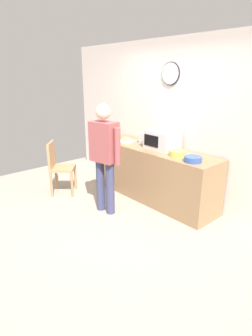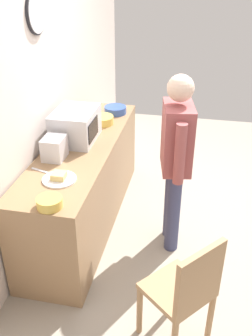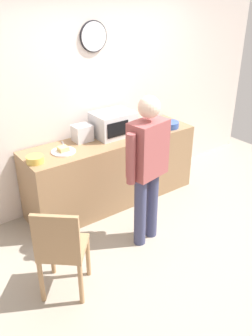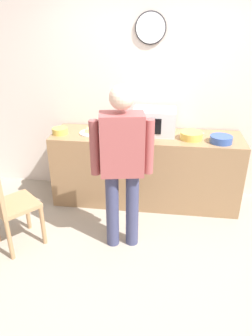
# 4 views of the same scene
# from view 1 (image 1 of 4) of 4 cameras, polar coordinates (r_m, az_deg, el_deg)

# --- Properties ---
(ground_plane) EXTENTS (6.00, 6.00, 0.00)m
(ground_plane) POSITION_cam_1_polar(r_m,az_deg,el_deg) (4.07, -5.24, -11.52)
(ground_plane) COLOR #9E9384
(back_wall) EXTENTS (5.40, 0.13, 2.60)m
(back_wall) POSITION_cam_1_polar(r_m,az_deg,el_deg) (4.68, 10.46, 9.35)
(back_wall) COLOR silver
(back_wall) RESTS_ON ground_plane
(kitchen_counter) EXTENTS (2.27, 0.62, 0.89)m
(kitchen_counter) POSITION_cam_1_polar(r_m,az_deg,el_deg) (4.70, 5.79, -1.23)
(kitchen_counter) COLOR #93704C
(kitchen_counter) RESTS_ON ground_plane
(microwave) EXTENTS (0.50, 0.39, 0.30)m
(microwave) POSITION_cam_1_polar(r_m,az_deg,el_deg) (4.53, 7.43, 5.82)
(microwave) COLOR silver
(microwave) RESTS_ON kitchen_counter
(sandwich_plate) EXTENTS (0.28, 0.28, 0.07)m
(sandwich_plate) POSITION_cam_1_polar(r_m,az_deg,el_deg) (5.01, 0.12, 5.70)
(sandwich_plate) COLOR white
(sandwich_plate) RESTS_ON kitchen_counter
(salad_bowl) EXTENTS (0.26, 0.26, 0.08)m
(salad_bowl) POSITION_cam_1_polar(r_m,az_deg,el_deg) (4.19, 10.63, 3.03)
(salad_bowl) COLOR gold
(salad_bowl) RESTS_ON kitchen_counter
(cereal_bowl) EXTENTS (0.19, 0.19, 0.07)m
(cereal_bowl) POSITION_cam_1_polar(r_m,az_deg,el_deg) (5.24, -3.07, 6.46)
(cereal_bowl) COLOR gold
(cereal_bowl) RESTS_ON kitchen_counter
(mixing_bowl) EXTENTS (0.25, 0.25, 0.08)m
(mixing_bowl) POSITION_cam_1_polar(r_m,az_deg,el_deg) (3.94, 13.63, 1.80)
(mixing_bowl) COLOR #33519E
(mixing_bowl) RESTS_ON kitchen_counter
(toaster) EXTENTS (0.22, 0.18, 0.20)m
(toaster) POSITION_cam_1_polar(r_m,az_deg,el_deg) (4.86, 4.32, 6.21)
(toaster) COLOR silver
(toaster) RESTS_ON kitchen_counter
(fork_utensil) EXTENTS (0.07, 0.17, 0.01)m
(fork_utensil) POSITION_cam_1_polar(r_m,az_deg,el_deg) (5.08, 2.72, 5.68)
(fork_utensil) COLOR silver
(fork_utensil) RESTS_ON kitchen_counter
(spoon_utensil) EXTENTS (0.17, 0.03, 0.01)m
(spoon_utensil) POSITION_cam_1_polar(r_m,az_deg,el_deg) (4.31, 13.16, 2.78)
(spoon_utensil) COLOR silver
(spoon_utensil) RESTS_ON kitchen_counter
(person_standing) EXTENTS (0.58, 0.31, 1.66)m
(person_standing) POSITION_cam_1_polar(r_m,az_deg,el_deg) (4.07, -4.48, 3.37)
(person_standing) COLOR #3A3E62
(person_standing) RESTS_ON ground_plane
(wooden_chair) EXTENTS (0.56, 0.56, 0.94)m
(wooden_chair) POSITION_cam_1_polar(r_m,az_deg,el_deg) (5.02, -13.79, 0.55)
(wooden_chair) COLOR #A87F56
(wooden_chair) RESTS_ON ground_plane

